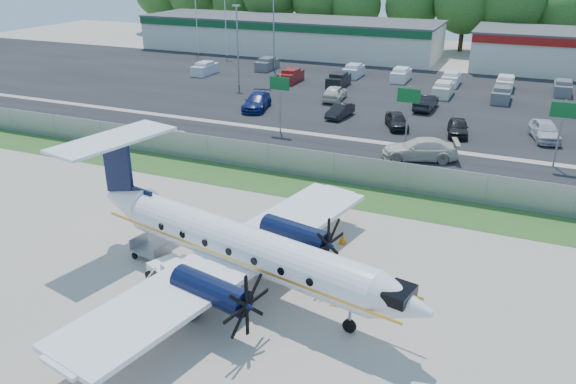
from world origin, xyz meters
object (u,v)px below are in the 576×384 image
at_px(baggage_cart_far, 170,285).
at_px(aircraft, 239,245).
at_px(baggage_cart_near, 151,250).
at_px(pushback_tug, 175,273).

bearing_deg(baggage_cart_far, aircraft, 32.72).
distance_m(aircraft, baggage_cart_near, 5.77).
distance_m(aircraft, pushback_tug, 3.46).
relative_size(baggage_cart_near, baggage_cart_far, 1.06).
xyz_separation_m(pushback_tug, baggage_cart_far, (0.15, -0.69, -0.20)).
bearing_deg(aircraft, baggage_cart_near, 174.12).
bearing_deg(baggage_cart_near, aircraft, -5.88).
relative_size(aircraft, pushback_tug, 6.52).
relative_size(pushback_tug, baggage_cart_far, 1.45).
relative_size(aircraft, baggage_cart_far, 9.48).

